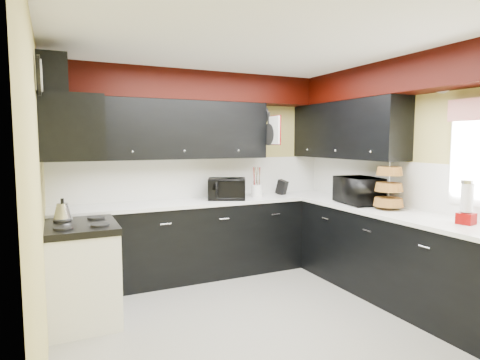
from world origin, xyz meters
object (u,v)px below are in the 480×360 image
Objects in this scene: toaster_oven at (227,189)px; utensil_crock at (257,191)px; knife_block at (282,187)px; kettle at (63,212)px; microwave at (359,190)px.

toaster_oven is 0.45m from utensil_crock.
kettle is at bearing 166.38° from knife_block.
knife_block reaches higher than utensil_crock.
toaster_oven reaches higher than utensil_crock.
toaster_oven is 2.88× the size of utensil_crock.
knife_block is 2.79m from kettle.
microwave is at bearing -51.29° from utensil_crock.
microwave is at bearing -9.57° from kettle.
kettle is (-2.33, -0.48, -0.02)m from utensil_crock.
toaster_oven is 1.58m from microwave.
utensil_crock is at bearing 163.14° from knife_block.
toaster_oven is 0.81× the size of microwave.
toaster_oven is at bearing -174.24° from utensil_crock.
kettle is (-2.74, -0.54, -0.04)m from knife_block.
utensil_crock is at bearing 48.02° from microwave.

